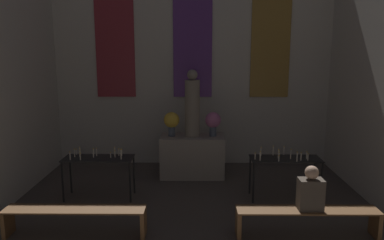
{
  "coord_description": "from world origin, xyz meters",
  "views": [
    {
      "loc": [
        0.06,
        2.03,
        2.78
      ],
      "look_at": [
        0.0,
        9.25,
        1.42
      ],
      "focal_mm": 35.0,
      "sensor_mm": 36.0,
      "label": 1
    }
  ],
  "objects_px": {
    "candle_rack_right": "(285,163)",
    "pew_back_left": "(75,215)",
    "altar": "(192,156)",
    "pew_back_right": "(307,216)",
    "candle_rack_left": "(99,162)",
    "person_seated": "(311,191)",
    "statue": "(192,106)",
    "flower_vase_right": "(213,121)",
    "flower_vase_left": "(172,121)"
  },
  "relations": [
    {
      "from": "candle_rack_left",
      "to": "person_seated",
      "type": "relative_size",
      "value": 1.93
    },
    {
      "from": "altar",
      "to": "statue",
      "type": "xyz_separation_m",
      "value": [
        0.0,
        0.0,
        1.13
      ]
    },
    {
      "from": "pew_back_left",
      "to": "person_seated",
      "type": "relative_size",
      "value": 3.15
    },
    {
      "from": "candle_rack_left",
      "to": "pew_back_left",
      "type": "relative_size",
      "value": 0.61
    },
    {
      "from": "candle_rack_left",
      "to": "candle_rack_right",
      "type": "bearing_deg",
      "value": -0.07
    },
    {
      "from": "person_seated",
      "to": "statue",
      "type": "bearing_deg",
      "value": 122.56
    },
    {
      "from": "candle_rack_left",
      "to": "statue",
      "type": "bearing_deg",
      "value": 36.22
    },
    {
      "from": "statue",
      "to": "flower_vase_left",
      "type": "bearing_deg",
      "value": 180.0
    },
    {
      "from": "altar",
      "to": "candle_rack_left",
      "type": "relative_size",
      "value": 1.07
    },
    {
      "from": "flower_vase_left",
      "to": "person_seated",
      "type": "height_order",
      "value": "flower_vase_left"
    },
    {
      "from": "statue",
      "to": "flower_vase_left",
      "type": "relative_size",
      "value": 2.73
    },
    {
      "from": "statue",
      "to": "flower_vase_left",
      "type": "xyz_separation_m",
      "value": [
        -0.45,
        0.0,
        -0.34
      ]
    },
    {
      "from": "flower_vase_right",
      "to": "candle_rack_left",
      "type": "bearing_deg",
      "value": -149.8
    },
    {
      "from": "altar",
      "to": "flower_vase_right",
      "type": "distance_m",
      "value": 0.91
    },
    {
      "from": "candle_rack_left",
      "to": "person_seated",
      "type": "height_order",
      "value": "person_seated"
    },
    {
      "from": "altar",
      "to": "candle_rack_right",
      "type": "bearing_deg",
      "value": -36.42
    },
    {
      "from": "candle_rack_right",
      "to": "pew_back_left",
      "type": "xyz_separation_m",
      "value": [
        -3.49,
        -1.49,
        -0.37
      ]
    },
    {
      "from": "flower_vase_left",
      "to": "flower_vase_right",
      "type": "xyz_separation_m",
      "value": [
        0.91,
        0.0,
        0.0
      ]
    },
    {
      "from": "altar",
      "to": "candle_rack_left",
      "type": "xyz_separation_m",
      "value": [
        -1.75,
        -1.28,
        0.24
      ]
    },
    {
      "from": "flower_vase_right",
      "to": "pew_back_left",
      "type": "xyz_separation_m",
      "value": [
        -2.2,
        -2.77,
        -0.92
      ]
    },
    {
      "from": "pew_back_left",
      "to": "pew_back_right",
      "type": "distance_m",
      "value": 3.49
    },
    {
      "from": "pew_back_left",
      "to": "person_seated",
      "type": "xyz_separation_m",
      "value": [
        3.52,
        0.0,
        0.41
      ]
    },
    {
      "from": "altar",
      "to": "candle_rack_left",
      "type": "bearing_deg",
      "value": -143.78
    },
    {
      "from": "candle_rack_right",
      "to": "person_seated",
      "type": "relative_size",
      "value": 1.93
    },
    {
      "from": "person_seated",
      "to": "flower_vase_left",
      "type": "bearing_deg",
      "value": 128.73
    },
    {
      "from": "altar",
      "to": "candle_rack_right",
      "type": "xyz_separation_m",
      "value": [
        1.75,
        -1.29,
        0.24
      ]
    },
    {
      "from": "altar",
      "to": "pew_back_left",
      "type": "height_order",
      "value": "altar"
    },
    {
      "from": "candle_rack_right",
      "to": "candle_rack_left",
      "type": "bearing_deg",
      "value": 179.93
    },
    {
      "from": "altar",
      "to": "candle_rack_left",
      "type": "height_order",
      "value": "candle_rack_left"
    },
    {
      "from": "pew_back_right",
      "to": "person_seated",
      "type": "distance_m",
      "value": 0.41
    },
    {
      "from": "candle_rack_left",
      "to": "pew_back_right",
      "type": "distance_m",
      "value": 3.82
    },
    {
      "from": "statue",
      "to": "candle_rack_right",
      "type": "xyz_separation_m",
      "value": [
        1.75,
        -1.29,
        -0.89
      ]
    },
    {
      "from": "altar",
      "to": "pew_back_left",
      "type": "distance_m",
      "value": 3.28
    },
    {
      "from": "flower_vase_left",
      "to": "pew_back_left",
      "type": "distance_m",
      "value": 3.19
    },
    {
      "from": "pew_back_left",
      "to": "altar",
      "type": "bearing_deg",
      "value": 57.85
    },
    {
      "from": "person_seated",
      "to": "altar",
      "type": "bearing_deg",
      "value": 122.56
    },
    {
      "from": "pew_back_left",
      "to": "flower_vase_left",
      "type": "bearing_deg",
      "value": 65.06
    },
    {
      "from": "altar",
      "to": "pew_back_right",
      "type": "distance_m",
      "value": 3.28
    },
    {
      "from": "flower_vase_right",
      "to": "candle_rack_right",
      "type": "xyz_separation_m",
      "value": [
        1.29,
        -1.29,
        -0.54
      ]
    },
    {
      "from": "candle_rack_left",
      "to": "person_seated",
      "type": "distance_m",
      "value": 3.83
    },
    {
      "from": "pew_back_right",
      "to": "flower_vase_left",
      "type": "bearing_deg",
      "value": 128.38
    },
    {
      "from": "statue",
      "to": "candle_rack_right",
      "type": "distance_m",
      "value": 2.34
    },
    {
      "from": "flower_vase_left",
      "to": "pew_back_right",
      "type": "distance_m",
      "value": 3.66
    },
    {
      "from": "statue",
      "to": "candle_rack_left",
      "type": "bearing_deg",
      "value": -143.78
    },
    {
      "from": "altar",
      "to": "pew_back_right",
      "type": "xyz_separation_m",
      "value": [
        1.74,
        -2.77,
        -0.13
      ]
    },
    {
      "from": "flower_vase_left",
      "to": "pew_back_left",
      "type": "bearing_deg",
      "value": -114.94
    },
    {
      "from": "statue",
      "to": "pew_back_left",
      "type": "relative_size",
      "value": 0.69
    },
    {
      "from": "flower_vase_left",
      "to": "person_seated",
      "type": "bearing_deg",
      "value": -51.27
    },
    {
      "from": "pew_back_left",
      "to": "person_seated",
      "type": "distance_m",
      "value": 3.54
    },
    {
      "from": "statue",
      "to": "pew_back_left",
      "type": "xyz_separation_m",
      "value": [
        -1.74,
        -2.77,
        -1.26
      ]
    }
  ]
}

